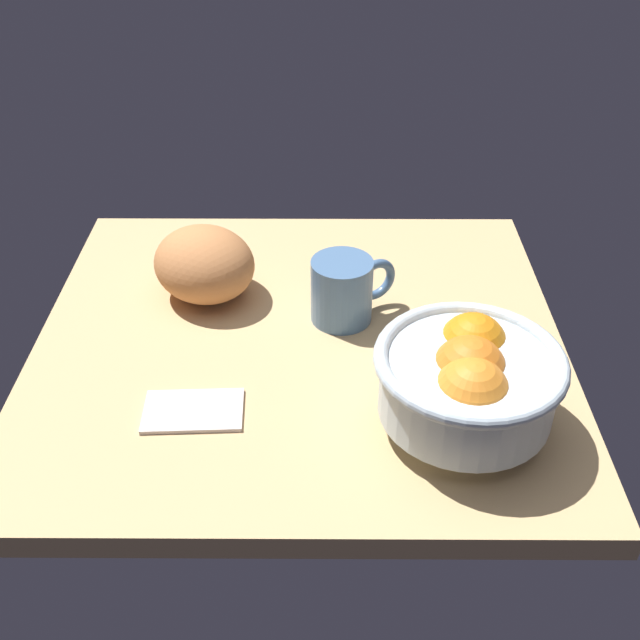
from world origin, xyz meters
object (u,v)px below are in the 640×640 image
at_px(fruit_bowl, 468,379).
at_px(mug, 344,290).
at_px(bread_loaf, 204,264).
at_px(napkin_folded, 193,409).

relative_size(fruit_bowl, mug, 1.77).
height_order(fruit_bowl, mug, fruit_bowl).
height_order(bread_loaf, napkin_folded, bread_loaf).
relative_size(fruit_bowl, napkin_folded, 1.81).
bearing_deg(mug, napkin_folded, 47.05).
distance_m(fruit_bowl, mug, 0.24).
height_order(fruit_bowl, bread_loaf, fruit_bowl).
bearing_deg(napkin_folded, mug, -132.95).
bearing_deg(napkin_folded, fruit_bowl, 176.26).
height_order(fruit_bowl, napkin_folded, fruit_bowl).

